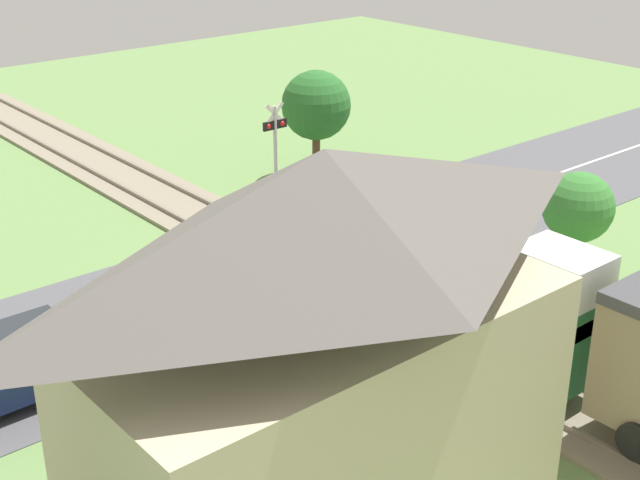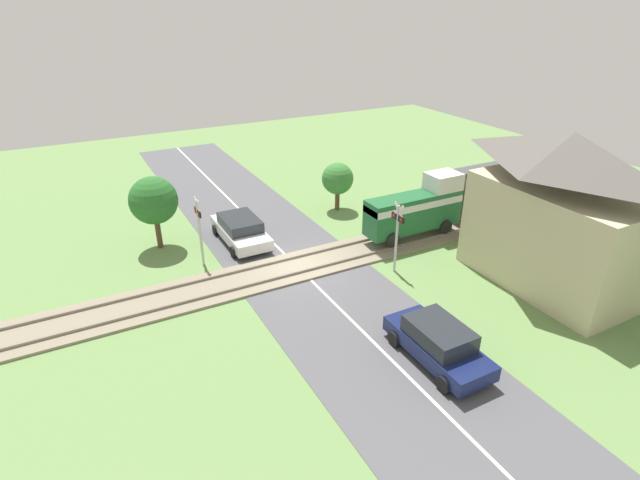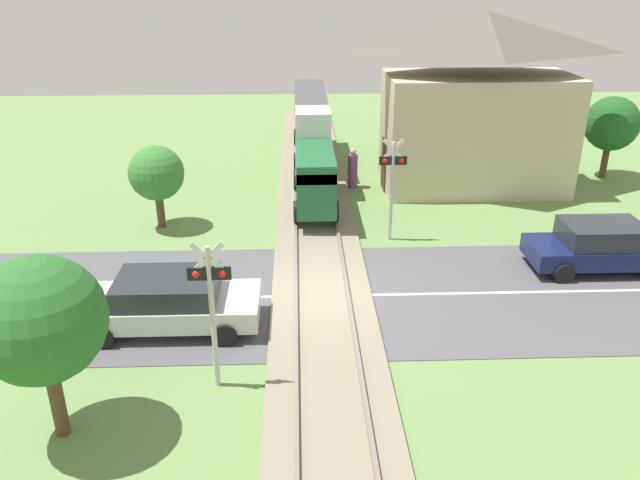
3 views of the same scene
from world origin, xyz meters
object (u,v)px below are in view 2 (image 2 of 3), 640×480
at_px(station_building, 557,215).
at_px(pedestrian_by_station, 470,228).
at_px(train, 467,195).
at_px(car_far_side, 438,342).
at_px(crossing_signal_west_approach, 199,223).
at_px(crossing_signal_east_approach, 397,229).
at_px(car_near_crossing, 241,229).

relative_size(station_building, pedestrian_by_station, 4.77).
height_order(train, pedestrian_by_station, train).
xyz_separation_m(car_far_side, crossing_signal_west_approach, (-10.94, -5.36, 1.43)).
distance_m(crossing_signal_west_approach, pedestrian_by_station, 13.99).
bearing_deg(car_far_side, train, 133.10).
bearing_deg(station_building, crossing_signal_east_approach, -128.21).
bearing_deg(station_building, car_far_side, -76.20).
bearing_deg(car_near_crossing, crossing_signal_west_approach, -59.26).
bearing_deg(crossing_signal_west_approach, train, 80.33).
height_order(car_far_side, pedestrian_by_station, pedestrian_by_station).
bearing_deg(car_near_crossing, station_building, 45.23).
xyz_separation_m(car_near_crossing, pedestrian_by_station, (5.59, 10.81, 0.00)).
height_order(train, station_building, station_building).
height_order(crossing_signal_east_approach, pedestrian_by_station, crossing_signal_east_approach).
height_order(car_near_crossing, station_building, station_building).
height_order(car_near_crossing, crossing_signal_east_approach, crossing_signal_east_approach).
bearing_deg(crossing_signal_east_approach, crossing_signal_west_approach, -122.07).
relative_size(car_far_side, station_building, 0.54).
bearing_deg(crossing_signal_west_approach, crossing_signal_east_approach, 57.93).
distance_m(car_near_crossing, crossing_signal_east_approach, 8.47).
height_order(crossing_signal_west_approach, pedestrian_by_station, crossing_signal_west_approach).
distance_m(train, station_building, 6.89).
xyz_separation_m(crossing_signal_west_approach, crossing_signal_east_approach, (4.92, 7.85, 0.00)).
bearing_deg(car_far_side, station_building, 103.80).
xyz_separation_m(car_near_crossing, car_far_side, (12.41, 2.88, 0.03)).
xyz_separation_m(train, car_far_side, (8.48, -9.06, -1.08)).
xyz_separation_m(crossing_signal_east_approach, pedestrian_by_station, (-0.80, 5.45, -1.46)).
xyz_separation_m(car_far_side, station_building, (-1.90, 7.72, 2.63)).
relative_size(car_near_crossing, crossing_signal_east_approach, 1.31).
distance_m(car_far_side, pedestrian_by_station, 10.46).
xyz_separation_m(train, station_building, (6.58, -1.34, 1.55)).
xyz_separation_m(crossing_signal_west_approach, pedestrian_by_station, (4.11, 13.30, -1.46)).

